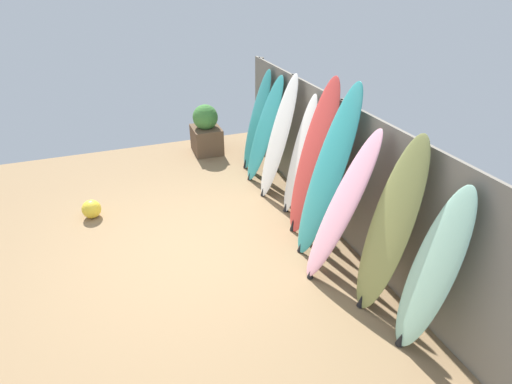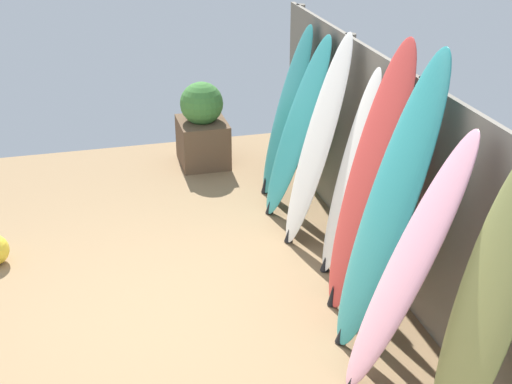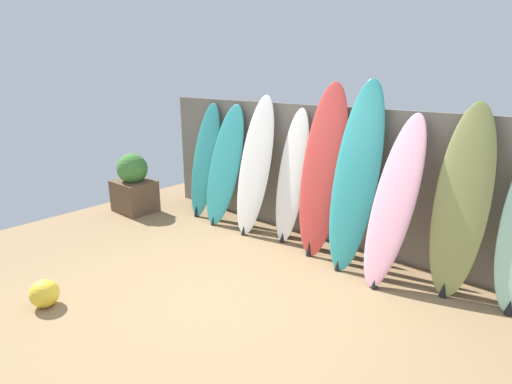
% 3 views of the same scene
% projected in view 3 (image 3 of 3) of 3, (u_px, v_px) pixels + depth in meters
% --- Properties ---
extents(ground, '(7.68, 7.68, 0.00)m').
position_uv_depth(ground, '(229.00, 302.00, 4.00)').
color(ground, '#8E704C').
extents(fence_back, '(6.08, 0.11, 1.80)m').
position_uv_depth(fence_back, '(335.00, 177.00, 5.20)').
color(fence_back, gray).
rests_on(fence_back, ground).
extents(surfboard_teal_0, '(0.53, 0.56, 1.76)m').
position_uv_depth(surfboard_teal_0, '(205.00, 161.00, 6.28)').
color(surfboard_teal_0, teal).
rests_on(surfboard_teal_0, ground).
extents(surfboard_teal_1, '(0.60, 0.65, 1.76)m').
position_uv_depth(surfboard_teal_1, '(225.00, 165.00, 5.95)').
color(surfboard_teal_1, teal).
rests_on(surfboard_teal_1, ground).
extents(surfboard_white_2, '(0.53, 0.59, 1.92)m').
position_uv_depth(surfboard_white_2, '(255.00, 167.00, 5.55)').
color(surfboard_white_2, white).
rests_on(surfboard_white_2, ground).
extents(surfboard_white_3, '(0.45, 0.44, 1.77)m').
position_uv_depth(surfboard_white_3, '(292.00, 178.00, 5.28)').
color(surfboard_white_3, white).
rests_on(surfboard_white_3, ground).
extents(surfboard_red_4, '(0.61, 0.62, 2.11)m').
position_uv_depth(surfboard_red_4, '(323.00, 171.00, 4.88)').
color(surfboard_red_4, '#D13D38').
rests_on(surfboard_red_4, ground).
extents(surfboard_teal_5, '(0.58, 0.74, 2.16)m').
position_uv_depth(surfboard_teal_5, '(356.00, 176.00, 4.54)').
color(surfboard_teal_5, teal).
rests_on(surfboard_teal_5, ground).
extents(surfboard_pink_6, '(0.53, 0.79, 1.81)m').
position_uv_depth(surfboard_pink_6, '(394.00, 201.00, 4.21)').
color(surfboard_pink_6, pink).
rests_on(surfboard_pink_6, ground).
extents(surfboard_olive_7, '(0.53, 0.48, 1.95)m').
position_uv_depth(surfboard_olive_7, '(461.00, 204.00, 3.95)').
color(surfboard_olive_7, olive).
rests_on(surfboard_olive_7, ground).
extents(planter_box, '(0.64, 0.53, 0.96)m').
position_uv_depth(planter_box, '(134.00, 185.00, 6.50)').
color(planter_box, brown).
rests_on(planter_box, ground).
extents(beach_ball, '(0.27, 0.27, 0.27)m').
position_uv_depth(beach_ball, '(44.00, 293.00, 3.89)').
color(beach_ball, yellow).
rests_on(beach_ball, ground).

